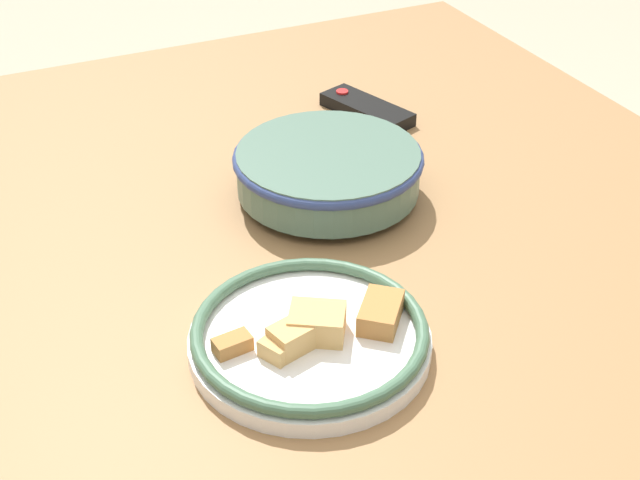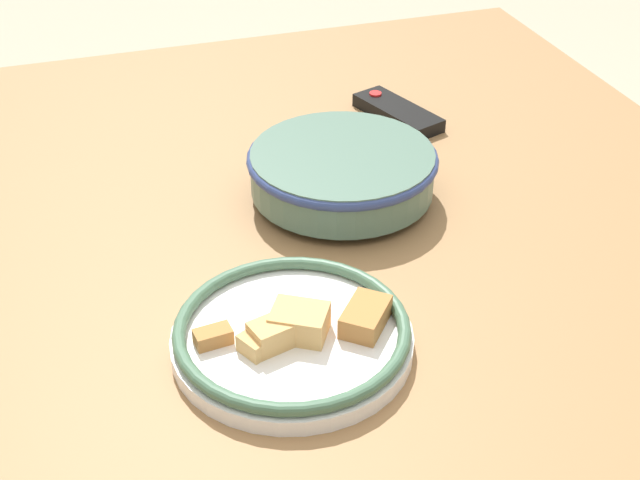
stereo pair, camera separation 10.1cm
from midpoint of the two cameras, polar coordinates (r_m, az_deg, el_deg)
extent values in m
cube|color=olive|center=(1.05, 0.23, -2.09)|extent=(1.43, 1.09, 0.04)
cylinder|color=olive|center=(1.92, 4.83, 3.28)|extent=(0.06, 0.06, 0.68)
cylinder|color=#4C6B5B|center=(1.15, -2.00, 2.98)|extent=(0.11, 0.11, 0.01)
cylinder|color=#4C6B5B|center=(1.14, -2.03, 4.41)|extent=(0.23, 0.23, 0.05)
cylinder|color=#C67A33|center=(1.14, -2.03, 4.23)|extent=(0.21, 0.21, 0.05)
torus|color=navy|center=(1.13, -2.05, 5.24)|extent=(0.24, 0.24, 0.01)
cylinder|color=white|center=(0.91, -3.87, -6.67)|extent=(0.25, 0.25, 0.02)
torus|color=#42664C|center=(0.90, -3.90, -5.91)|extent=(0.24, 0.24, 0.01)
cube|color=#B2753D|center=(0.89, -8.91, -6.74)|extent=(0.02, 0.04, 0.02)
cube|color=tan|center=(0.90, -3.44, -5.45)|extent=(0.07, 0.07, 0.03)
cube|color=#B2753D|center=(0.91, 0.73, -4.79)|extent=(0.07, 0.07, 0.02)
cube|color=tan|center=(0.88, -5.71, -6.77)|extent=(0.05, 0.05, 0.02)
cube|color=tan|center=(0.89, -4.66, -6.13)|extent=(0.05, 0.07, 0.03)
cube|color=black|center=(1.36, 0.87, 8.30)|extent=(0.16, 0.10, 0.02)
cylinder|color=red|center=(1.39, -0.68, 9.42)|extent=(0.02, 0.02, 0.00)
camera|label=1|loc=(0.05, -92.86, -1.95)|focal=50.00mm
camera|label=2|loc=(0.05, 87.14, 1.95)|focal=50.00mm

